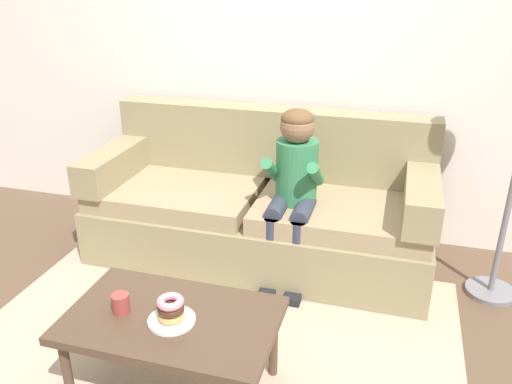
% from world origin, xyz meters
% --- Properties ---
extents(ground, '(10.00, 10.00, 0.00)m').
position_xyz_m(ground, '(0.00, 0.00, 0.00)').
color(ground, brown).
extents(wall_back, '(8.00, 0.10, 2.80)m').
position_xyz_m(wall_back, '(0.00, 1.40, 1.40)').
color(wall_back, silver).
rests_on(wall_back, ground).
extents(area_rug, '(2.60, 2.09, 0.01)m').
position_xyz_m(area_rug, '(0.00, -0.25, 0.01)').
color(area_rug, tan).
rests_on(area_rug, ground).
extents(couch, '(2.26, 0.90, 0.98)m').
position_xyz_m(couch, '(-0.01, 0.85, 0.35)').
color(couch, '#8C7F5B').
rests_on(couch, ground).
extents(coffee_table, '(0.95, 0.58, 0.44)m').
position_xyz_m(coffee_table, '(-0.04, -0.52, 0.39)').
color(coffee_table, '#4C3828').
rests_on(coffee_table, ground).
extents(person_child, '(0.34, 0.58, 1.10)m').
position_xyz_m(person_child, '(0.26, 0.64, 0.67)').
color(person_child, '#337A4C').
rests_on(person_child, ground).
extents(plate, '(0.21, 0.21, 0.01)m').
position_xyz_m(plate, '(-0.02, -0.55, 0.44)').
color(plate, white).
rests_on(plate, coffee_table).
extents(donut, '(0.15, 0.15, 0.04)m').
position_xyz_m(donut, '(-0.02, -0.55, 0.47)').
color(donut, tan).
rests_on(donut, plate).
extents(donut_second, '(0.17, 0.17, 0.04)m').
position_xyz_m(donut_second, '(-0.02, -0.55, 0.50)').
color(donut_second, '#422619').
rests_on(donut_second, donut).
extents(donut_third, '(0.17, 0.17, 0.04)m').
position_xyz_m(donut_third, '(-0.02, -0.55, 0.54)').
color(donut_third, pink).
rests_on(donut_third, donut_second).
extents(mug, '(0.08, 0.08, 0.09)m').
position_xyz_m(mug, '(-0.27, -0.55, 0.48)').
color(mug, '#993D38').
rests_on(mug, coffee_table).
extents(toy_controller, '(0.23, 0.09, 0.05)m').
position_xyz_m(toy_controller, '(-0.59, 0.02, 0.03)').
color(toy_controller, red).
rests_on(toy_controller, ground).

